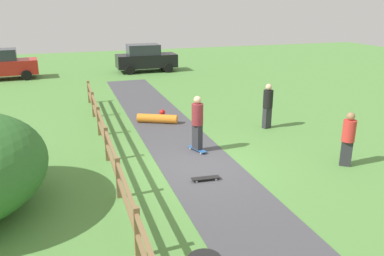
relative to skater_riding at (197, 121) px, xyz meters
name	(u,v)px	position (x,y,z in m)	size (l,w,h in m)	color
ground_plane	(199,165)	(-0.33, -1.10, -1.08)	(60.00, 60.00, 0.00)	#568E42
asphalt_path	(199,165)	(-0.33, -1.10, -1.07)	(2.40, 28.00, 0.02)	#47474C
wooden_fence	(112,155)	(-2.93, -1.10, -0.41)	(0.12, 18.12, 1.10)	olive
skater_riding	(197,121)	(0.00, 0.00, 0.00)	(0.49, 0.82, 1.89)	#265999
skater_fallen	(158,118)	(-0.50, 3.59, -0.88)	(1.64, 1.51, 0.36)	orange
skateboard_loose	(206,178)	(-0.51, -2.19, -0.99)	(0.81, 0.26, 0.08)	black
bystander_black	(268,104)	(3.45, 1.57, -0.10)	(0.48, 0.48, 1.78)	#2D2D33
bystander_red	(348,137)	(3.93, -2.50, -0.15)	(0.53, 0.53, 1.69)	#2D2D33
parked_car_red	(1,64)	(-7.75, 15.85, -0.12)	(4.31, 2.23, 1.92)	red
parked_car_black	(146,58)	(1.57, 15.85, -0.12)	(4.20, 2.00, 1.92)	black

